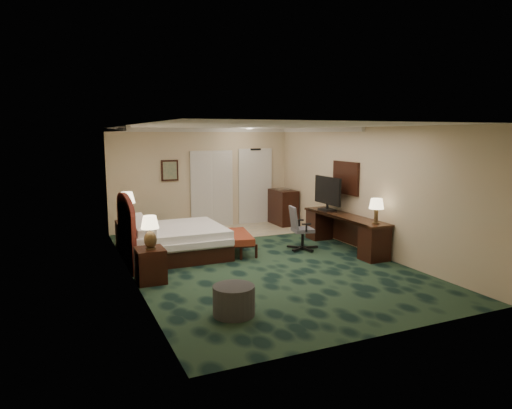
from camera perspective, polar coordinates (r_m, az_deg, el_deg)
name	(u,v)px	position (r m, az deg, el deg)	size (l,w,h in m)	color
floor	(259,262)	(9.27, 0.37, -7.15)	(5.00, 7.50, 0.00)	black
ceiling	(259,126)	(8.91, 0.39, 9.78)	(5.00, 7.50, 0.00)	silver
wall_back	(202,179)	(12.49, -6.71, 3.25)	(5.00, 0.00, 2.70)	beige
wall_front	(384,233)	(5.83, 15.72, -3.42)	(5.00, 0.00, 2.70)	beige
wall_left	(129,203)	(8.30, -15.57, 0.17)	(0.00, 7.50, 2.70)	beige
wall_right	(363,189)	(10.27, 13.22, 1.87)	(0.00, 7.50, 2.70)	beige
crown_molding	(259,129)	(8.91, 0.39, 9.46)	(5.00, 7.50, 0.10)	silver
tile_patch	(245,230)	(12.20, -1.36, -3.22)	(3.20, 1.70, 0.01)	#B8AD8F
headboard	(126,228)	(9.39, -15.94, -2.89)	(0.12, 2.00, 1.40)	#461614
entry_door	(255,187)	(13.03, -0.12, 2.21)	(1.02, 0.06, 2.18)	silver
closet_doors	(212,189)	(12.56, -5.54, 1.92)	(1.20, 0.06, 2.10)	silver
wall_art	(170,171)	(12.19, -10.73, 4.20)	(0.45, 0.06, 0.55)	#4C6A59
wall_mirror	(346,178)	(10.71, 11.15, 3.29)	(0.05, 0.95, 0.75)	white
bed	(176,241)	(9.78, -10.00, -4.57)	(1.96, 1.82, 0.62)	white
nightstand_near	(150,265)	(8.18, -13.05, -7.40)	(0.48, 0.55, 0.60)	black
nightstand_far	(128,234)	(10.72, -15.73, -3.63)	(0.48, 0.55, 0.60)	black
lamp_near	(150,233)	(8.00, -13.09, -3.43)	(0.31, 0.31, 0.58)	black
lamp_far	(127,207)	(10.63, -15.79, -0.26)	(0.35, 0.35, 0.66)	black
bed_bench	(239,243)	(9.90, -2.14, -4.83)	(0.44, 1.27, 0.43)	maroon
ottoman	(234,300)	(6.62, -2.79, -11.89)	(0.60, 0.60, 0.43)	#343434
desk	(344,232)	(10.42, 10.98, -3.38)	(0.56, 2.62, 0.75)	black
tv	(328,194)	(10.84, 8.93, 1.34)	(0.09, 1.04, 0.81)	black
desk_lamp	(376,211)	(9.49, 14.79, -0.79)	(0.30, 0.30, 0.52)	black
desk_chair	(303,228)	(10.15, 5.86, -2.94)	(0.57, 0.54, 0.98)	#4E4F51
minibar	(283,207)	(12.91, 3.41, -0.35)	(0.52, 0.94, 0.99)	black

